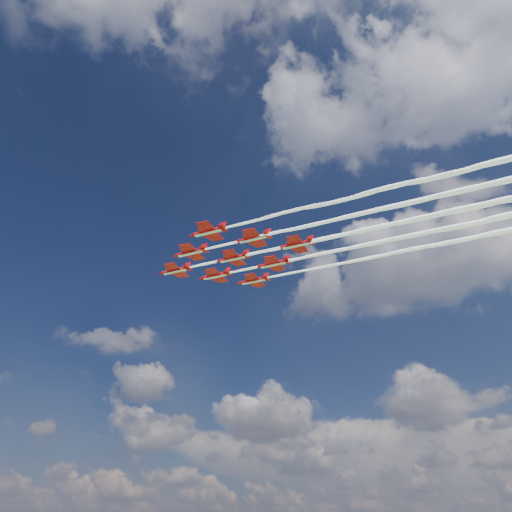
# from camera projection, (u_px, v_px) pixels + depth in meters

# --- Properties ---
(jet_lead) EXTENTS (104.97, 20.53, 2.85)m
(jet_lead) POSITION_uv_depth(u_px,v_px,m) (330.00, 237.00, 137.28)
(jet_lead) COLOR #B60A10
(jet_row2_port) EXTENTS (104.97, 20.53, 2.85)m
(jet_row2_port) POSITION_uv_depth(u_px,v_px,m) (359.00, 214.00, 127.80)
(jet_row2_port) COLOR #B60A10
(jet_row2_starb) EXTENTS (104.97, 20.53, 2.85)m
(jet_row2_starb) POSITION_uv_depth(u_px,v_px,m) (371.00, 244.00, 140.18)
(jet_row2_starb) COLOR #B60A10
(jet_row3_port) EXTENTS (104.97, 20.53, 2.85)m
(jet_row3_port) POSITION_uv_depth(u_px,v_px,m) (392.00, 188.00, 118.32)
(jet_row3_port) COLOR #B60A10
(jet_row3_centre) EXTENTS (104.97, 20.53, 2.85)m
(jet_row3_centre) POSITION_uv_depth(u_px,v_px,m) (402.00, 222.00, 130.70)
(jet_row3_centre) COLOR #B60A10
(jet_row3_starb) EXTENTS (104.97, 20.53, 2.85)m
(jet_row3_starb) POSITION_uv_depth(u_px,v_px,m) (411.00, 250.00, 143.08)
(jet_row3_starb) COLOR #B60A10
(jet_row4_port) EXTENTS (104.97, 20.53, 2.85)m
(jet_row4_port) POSITION_uv_depth(u_px,v_px,m) (439.00, 196.00, 121.22)
(jet_row4_port) COLOR #B60A10
(jet_row4_starb) EXTENTS (104.97, 20.53, 2.85)m
(jet_row4_starb) POSITION_uv_depth(u_px,v_px,m) (444.00, 229.00, 133.60)
(jet_row4_starb) COLOR #B60A10
(jet_tail) EXTENTS (104.97, 20.53, 2.85)m
(jet_tail) POSITION_uv_depth(u_px,v_px,m) (483.00, 204.00, 124.12)
(jet_tail) COLOR #B60A10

